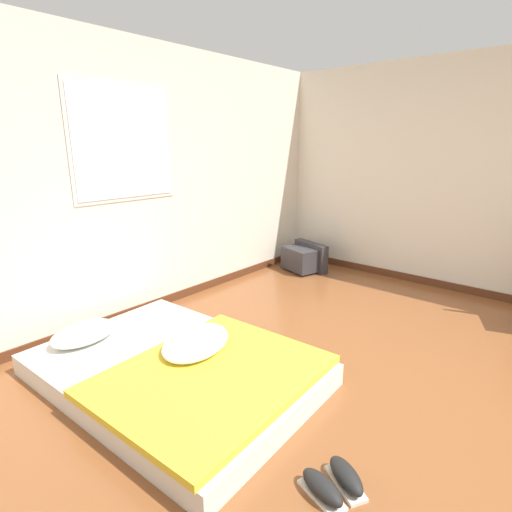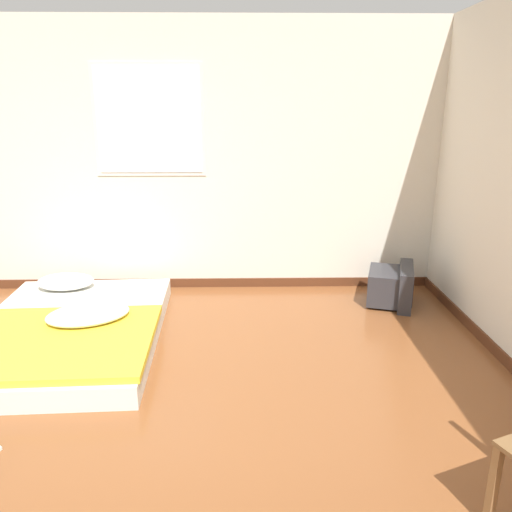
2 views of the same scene
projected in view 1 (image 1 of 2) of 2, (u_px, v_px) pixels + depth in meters
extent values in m
plane|color=brown|center=(425.00, 446.00, 2.29)|extent=(20.00, 20.00, 0.00)
cube|color=silver|center=(125.00, 185.00, 3.73)|extent=(7.99, 0.06, 2.60)
cube|color=#562D19|center=(138.00, 310.00, 4.05)|extent=(7.99, 0.02, 0.09)
cube|color=silver|center=(124.00, 143.00, 3.61)|extent=(1.05, 0.01, 1.04)
cube|color=white|center=(124.00, 143.00, 3.61)|extent=(0.98, 0.01, 0.97)
cube|color=#562D19|center=(512.00, 299.00, 4.32)|extent=(0.02, 8.11, 0.09)
cube|color=silver|center=(175.00, 370.00, 2.91)|extent=(1.48, 2.06, 0.16)
ellipsoid|color=white|center=(84.00, 333.00, 3.15)|extent=(0.53, 0.36, 0.14)
cube|color=yellow|center=(212.00, 375.00, 2.66)|extent=(1.48, 1.22, 0.05)
ellipsoid|color=silver|center=(196.00, 342.00, 2.97)|extent=(0.74, 0.63, 0.11)
cube|color=#333338|center=(299.00, 259.00, 5.36)|extent=(0.40, 0.53, 0.30)
cube|color=#333338|center=(311.00, 256.00, 5.45)|extent=(0.28, 0.58, 0.37)
cube|color=black|center=(314.00, 255.00, 5.48)|extent=(0.14, 0.45, 0.27)
cube|color=silver|center=(322.00, 495.00, 1.96)|extent=(0.17, 0.28, 0.02)
ellipsoid|color=black|center=(322.00, 487.00, 1.95)|extent=(0.18, 0.28, 0.09)
cube|color=silver|center=(345.00, 483.00, 2.03)|extent=(0.22, 0.27, 0.02)
ellipsoid|color=black|center=(346.00, 475.00, 2.01)|extent=(0.23, 0.28, 0.09)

